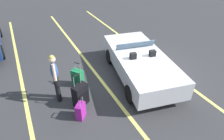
# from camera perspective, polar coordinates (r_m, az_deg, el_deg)

# --- Properties ---
(ground_plane) EXTENTS (80.00, 80.00, 0.00)m
(ground_plane) POSITION_cam_1_polar(r_m,az_deg,el_deg) (7.63, 7.84, -1.66)
(ground_plane) COLOR #333335
(lot_line_near) EXTENTS (18.00, 0.12, 0.01)m
(lot_line_near) POSITION_cam_1_polar(r_m,az_deg,el_deg) (8.33, 15.08, 0.65)
(lot_line_near) COLOR #EAE066
(lot_line_near) RESTS_ON ground_plane
(lot_line_mid) EXTENTS (18.00, 0.12, 0.01)m
(lot_line_mid) POSITION_cam_1_polar(r_m,az_deg,el_deg) (7.04, -1.95, -4.72)
(lot_line_mid) COLOR #EAE066
(lot_line_mid) RESTS_ON ground_plane
(lot_line_far) EXTENTS (18.00, 0.12, 0.01)m
(lot_line_far) POSITION_cam_1_polar(r_m,az_deg,el_deg) (6.67, -23.82, -10.84)
(lot_line_far) COLOR #EAE066
(lot_line_far) RESTS_ON ground_plane
(convertible_car) EXTENTS (4.40, 2.54, 1.24)m
(convertible_car) POSITION_cam_1_polar(r_m,az_deg,el_deg) (7.48, 7.57, 2.92)
(convertible_car) COLOR silver
(convertible_car) RESTS_ON ground_plane
(suitcase_large_black) EXTENTS (0.46, 0.55, 1.11)m
(suitcase_large_black) POSITION_cam_1_polar(r_m,az_deg,el_deg) (6.16, -9.28, -7.32)
(suitcase_large_black) COLOR black
(suitcase_large_black) RESTS_ON ground_plane
(suitcase_medium_bright) EXTENTS (0.46, 0.43, 0.89)m
(suitcase_medium_bright) POSITION_cam_1_polar(r_m,az_deg,el_deg) (7.03, -10.15, -2.24)
(suitcase_medium_bright) COLOR #19723F
(suitcase_medium_bright) RESTS_ON ground_plane
(suitcase_small_carryon) EXTENTS (0.39, 0.38, 0.75)m
(suitcase_small_carryon) POSITION_cam_1_polar(r_m,az_deg,el_deg) (5.82, -9.31, -11.82)
(suitcase_small_carryon) COLOR #991E8C
(suitcase_small_carryon) RESTS_ON ground_plane
(traveler_person) EXTENTS (0.61, 0.27, 1.65)m
(traveler_person) POSITION_cam_1_polar(r_m,az_deg,el_deg) (6.19, -16.48, -1.65)
(traveler_person) COLOR black
(traveler_person) RESTS_ON ground_plane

